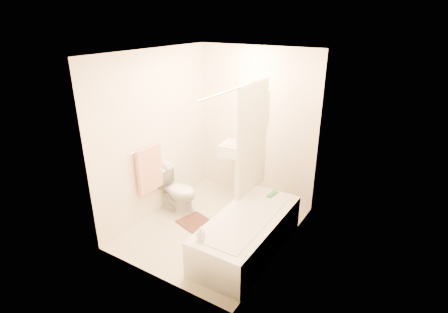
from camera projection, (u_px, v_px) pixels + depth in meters
The scene contains 17 objects.
floor at pixel (215, 227), 4.97m from camera, with size 2.40×2.40×0.00m, color beige.
ceiling at pixel (213, 52), 4.06m from camera, with size 2.40×2.40×0.00m, color white.
wall_back at pixel (256, 125), 5.46m from camera, with size 2.00×0.02×2.40m, color beige.
wall_left at pixel (156, 135), 5.00m from camera, with size 0.02×2.40×2.40m, color beige.
wall_right at pixel (286, 165), 4.03m from camera, with size 0.02×2.40×2.40m, color beige.
mirror at pixel (256, 107), 5.33m from camera, with size 0.40×0.03×0.55m, color white.
curtain_rod at pixel (239, 88), 4.15m from camera, with size 0.03×0.03×1.70m, color silver.
shower_curtain at pixel (252, 140), 4.76m from camera, with size 0.04×0.80×1.55m, color silver.
towel_bar at pixel (146, 148), 4.83m from camera, with size 0.02×0.02×0.60m, color silver.
towel at pixel (150, 169), 4.93m from camera, with size 0.06×0.45×0.66m, color #CC7266.
toilet_paper at pixel (167, 165), 5.25m from camera, with size 0.12×0.12×0.11m, color white.
toilet at pixel (177, 191), 5.29m from camera, with size 0.38×0.67×0.66m, color white.
sink at pixel (239, 169), 5.60m from camera, with size 0.52×0.42×1.03m, color white, non-canonical shape.
bathtub at pixel (247, 233), 4.42m from camera, with size 0.74×1.69×0.48m, color silver, non-canonical shape.
bath_mat at pixel (197, 224), 5.03m from camera, with size 0.54×0.40×0.02m, color #542824.
soap_bottle at pixel (201, 234), 3.86m from camera, with size 0.08×0.08×0.17m, color white.
scrub_brush at pixel (272, 194), 4.84m from camera, with size 0.06×0.21×0.04m, color green.
Camera 1 is at (2.34, -3.52, 2.81)m, focal length 28.00 mm.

